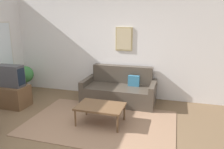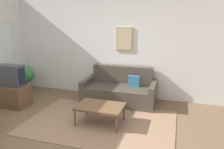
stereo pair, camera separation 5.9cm
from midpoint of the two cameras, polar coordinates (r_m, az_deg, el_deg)
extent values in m
plane|color=brown|center=(4.00, -12.43, -17.12)|extent=(16.00, 16.00, 0.00)
cube|color=#937056|center=(4.57, -2.69, -12.39)|extent=(2.97, 1.93, 0.01)
cube|color=silver|center=(5.87, -0.51, 7.46)|extent=(8.00, 0.06, 2.70)
cube|color=tan|center=(5.69, 3.56, 9.24)|extent=(0.44, 0.03, 0.60)
cube|color=#CCB78E|center=(5.67, 3.52, 9.22)|extent=(0.38, 0.01, 0.54)
cube|color=beige|center=(6.44, -27.05, 5.96)|extent=(0.02, 0.99, 1.40)
cube|color=white|center=(6.44, -27.01, 5.96)|extent=(0.02, 0.91, 1.32)
cube|color=#4C4238|center=(5.53, 2.18, -5.14)|extent=(1.56, 0.90, 0.43)
cube|color=#4C4238|center=(5.72, 3.12, 0.11)|extent=(1.56, 0.20, 0.45)
cube|color=#4C4238|center=(5.77, -5.94, -3.63)|extent=(0.12, 0.90, 0.57)
cube|color=#4C4238|center=(5.36, 10.94, -5.24)|extent=(0.12, 0.90, 0.57)
cube|color=teal|center=(5.45, 6.08, -1.75)|extent=(0.28, 0.10, 0.28)
cube|color=brown|center=(4.39, -2.76, -8.31)|extent=(0.93, 0.63, 0.04)
cylinder|color=brown|center=(4.40, -9.29, -11.24)|extent=(0.04, 0.04, 0.35)
cylinder|color=brown|center=(4.12, 1.68, -12.90)|extent=(0.04, 0.04, 0.35)
cylinder|color=brown|center=(4.85, -6.42, -8.61)|extent=(0.04, 0.04, 0.35)
cylinder|color=brown|center=(4.60, 3.52, -9.88)|extent=(0.04, 0.04, 0.35)
cube|color=brown|center=(5.80, -24.20, -5.08)|extent=(0.76, 0.50, 0.51)
cube|color=#424247|center=(5.66, -24.73, -0.24)|extent=(0.64, 0.28, 0.51)
cube|color=#192333|center=(5.45, -22.19, -0.50)|extent=(0.01, 0.23, 0.39)
cylinder|color=beige|center=(6.11, -24.50, -5.48)|extent=(0.22, 0.22, 0.24)
cylinder|color=#51381E|center=(6.05, -24.71, -3.61)|extent=(0.04, 0.04, 0.19)
sphere|color=#1E5628|center=(5.96, -25.07, -0.35)|extent=(0.62, 0.62, 0.62)
cylinder|color=slate|center=(6.83, -20.99, -3.37)|extent=(0.22, 0.22, 0.17)
cylinder|color=#51381E|center=(6.79, -21.11, -2.10)|extent=(0.04, 0.04, 0.14)
sphere|color=#3D8442|center=(6.72, -21.32, 0.13)|extent=(0.47, 0.47, 0.47)
camera|label=1|loc=(0.03, -89.65, 0.09)|focal=35.00mm
camera|label=2|loc=(0.03, 90.35, -0.09)|focal=35.00mm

